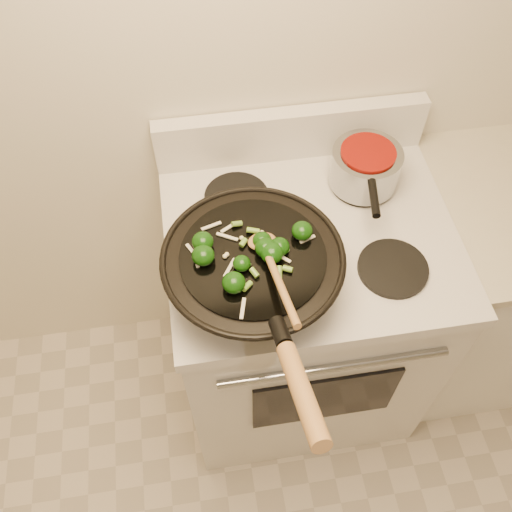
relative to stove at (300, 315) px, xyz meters
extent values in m
plane|color=silver|center=(0.27, 0.33, 0.83)|extent=(3.50, 0.00, 3.50)
cube|color=silver|center=(0.00, 0.00, -0.03)|extent=(0.76, 0.64, 0.88)
cube|color=silver|center=(0.00, 0.00, 0.43)|extent=(0.78, 0.66, 0.04)
cube|color=silver|center=(0.00, 0.30, 0.53)|extent=(0.78, 0.05, 0.16)
cylinder|color=gray|center=(0.00, -0.33, 0.31)|extent=(0.60, 0.02, 0.02)
cube|color=black|center=(0.00, -0.33, 0.08)|extent=(0.42, 0.01, 0.28)
cylinder|color=black|center=(-0.18, -0.15, 0.46)|extent=(0.18, 0.18, 0.01)
cylinder|color=black|center=(0.18, -0.15, 0.46)|extent=(0.18, 0.18, 0.01)
cylinder|color=black|center=(-0.18, 0.15, 0.46)|extent=(0.18, 0.18, 0.01)
cylinder|color=black|center=(0.18, 0.15, 0.46)|extent=(0.18, 0.18, 0.01)
torus|color=black|center=(-0.18, -0.15, 0.59)|extent=(0.43, 0.43, 0.02)
cylinder|color=black|center=(-0.18, -0.15, 0.59)|extent=(0.34, 0.34, 0.01)
cylinder|color=black|center=(-0.16, -0.39, 0.66)|extent=(0.04, 0.08, 0.05)
cylinder|color=olive|center=(-0.15, -0.54, 0.70)|extent=(0.05, 0.23, 0.10)
ellipsoid|color=#0E3508|center=(-0.21, -0.18, 0.61)|extent=(0.04, 0.04, 0.03)
cylinder|color=#498831|center=(-0.20, -0.18, 0.60)|extent=(0.02, 0.02, 0.01)
ellipsoid|color=#0E3508|center=(-0.06, -0.12, 0.61)|extent=(0.05, 0.05, 0.04)
ellipsoid|color=#0E3508|center=(-0.23, -0.23, 0.61)|extent=(0.05, 0.05, 0.04)
ellipsoid|color=#0E3508|center=(-0.29, -0.15, 0.61)|extent=(0.05, 0.05, 0.04)
cylinder|color=#498831|center=(-0.28, -0.15, 0.60)|extent=(0.02, 0.02, 0.02)
ellipsoid|color=#0E3508|center=(-0.14, -0.17, 0.61)|extent=(0.05, 0.05, 0.05)
ellipsoid|color=#0E3508|center=(-0.29, -0.11, 0.61)|extent=(0.05, 0.05, 0.04)
ellipsoid|color=#0E3508|center=(-0.15, -0.15, 0.61)|extent=(0.05, 0.05, 0.04)
cylinder|color=#498831|center=(-0.13, -0.15, 0.60)|extent=(0.02, 0.02, 0.02)
ellipsoid|color=#0E3508|center=(-0.15, -0.13, 0.61)|extent=(0.04, 0.04, 0.04)
ellipsoid|color=#0E3508|center=(-0.29, -0.15, 0.61)|extent=(0.04, 0.04, 0.04)
ellipsoid|color=#0E3508|center=(-0.12, -0.15, 0.61)|extent=(0.05, 0.05, 0.04)
cylinder|color=#498831|center=(-0.10, -0.15, 0.60)|extent=(0.02, 0.02, 0.02)
cube|color=#EBE7CB|center=(-0.24, -0.18, 0.59)|extent=(0.04, 0.05, 0.00)
cube|color=#EBE7CB|center=(-0.32, -0.12, 0.59)|extent=(0.03, 0.04, 0.00)
cube|color=#EBE7CB|center=(-0.22, -0.29, 0.59)|extent=(0.02, 0.05, 0.00)
cube|color=#EBE7CB|center=(-0.31, -0.15, 0.59)|extent=(0.01, 0.04, 0.00)
cube|color=#EBE7CB|center=(-0.22, -0.07, 0.59)|extent=(0.04, 0.03, 0.00)
cube|color=#EBE7CB|center=(-0.12, -0.17, 0.59)|extent=(0.04, 0.04, 0.00)
cube|color=#EBE7CB|center=(-0.26, -0.05, 0.59)|extent=(0.05, 0.02, 0.00)
cube|color=#EBE7CB|center=(-0.23, -0.09, 0.59)|extent=(0.05, 0.03, 0.00)
cube|color=#EBE7CB|center=(-0.05, -0.13, 0.59)|extent=(0.04, 0.02, 0.00)
cylinder|color=olive|center=(-0.20, -0.12, 0.60)|extent=(0.03, 0.03, 0.02)
cylinder|color=olive|center=(-0.13, -0.21, 0.60)|extent=(0.03, 0.02, 0.02)
cylinder|color=olive|center=(-0.11, -0.21, 0.60)|extent=(0.03, 0.03, 0.02)
cylinder|color=olive|center=(-0.13, -0.16, 0.60)|extent=(0.02, 0.04, 0.02)
cylinder|color=olive|center=(-0.17, -0.09, 0.60)|extent=(0.02, 0.03, 0.01)
cylinder|color=olive|center=(-0.18, -0.21, 0.60)|extent=(0.02, 0.03, 0.02)
cylinder|color=olive|center=(-0.20, -0.06, 0.60)|extent=(0.03, 0.03, 0.02)
cylinder|color=olive|center=(-0.21, -0.24, 0.60)|extent=(0.03, 0.03, 0.02)
sphere|color=beige|center=(-0.21, -0.18, 0.60)|extent=(0.01, 0.01, 0.01)
sphere|color=beige|center=(-0.24, -0.15, 0.60)|extent=(0.01, 0.01, 0.01)
sphere|color=beige|center=(-0.15, -0.09, 0.60)|extent=(0.01, 0.01, 0.01)
sphere|color=beige|center=(-0.20, -0.10, 0.60)|extent=(0.01, 0.01, 0.01)
sphere|color=beige|center=(-0.24, -0.14, 0.60)|extent=(0.01, 0.01, 0.01)
ellipsoid|color=olive|center=(-0.15, -0.12, 0.60)|extent=(0.07, 0.06, 0.02)
cylinder|color=olive|center=(-0.14, -0.26, 0.64)|extent=(0.04, 0.27, 0.10)
cylinder|color=gray|center=(0.18, 0.15, 0.52)|extent=(0.19, 0.19, 0.11)
cylinder|color=#740C05|center=(0.18, 0.15, 0.57)|extent=(0.15, 0.15, 0.01)
cylinder|color=black|center=(0.15, -0.01, 0.56)|extent=(0.04, 0.12, 0.02)
camera|label=1|loc=(-0.29, -0.90, 1.66)|focal=40.00mm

